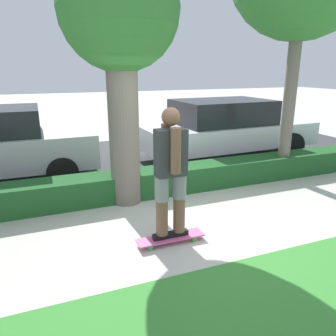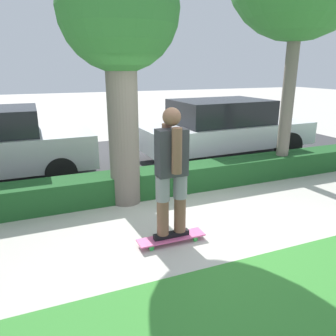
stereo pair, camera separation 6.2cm
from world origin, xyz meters
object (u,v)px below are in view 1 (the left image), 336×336
parked_car_middle (225,128)px  skateboard (171,238)px  skater_person (171,171)px  tree_mid (120,21)px

parked_car_middle → skateboard: bearing=-131.7°
skater_person → parked_car_middle: (3.04, 3.69, -0.22)m
skater_person → skateboard: bearing=180.0°
skateboard → tree_mid: (-0.19, 1.68, 2.97)m
skater_person → parked_car_middle: 4.79m
skateboard → parked_car_middle: size_ratio=0.20×
skateboard → tree_mid: 3.42m
skateboard → tree_mid: tree_mid is taller
skater_person → tree_mid: size_ratio=0.43×
skateboard → parked_car_middle: bearing=50.5°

